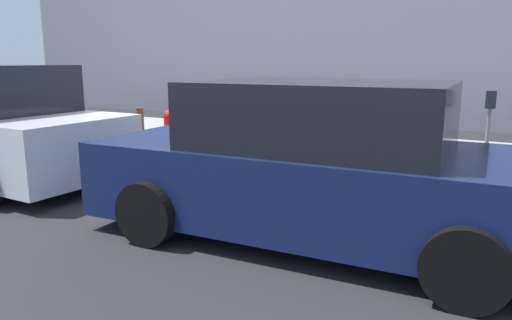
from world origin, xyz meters
TOP-DOWN VIEW (x-y plane):
  - ground_plane at (0.00, 0.00)m, footprint 40.00×40.00m
  - sidewalk_curb at (0.00, -2.50)m, footprint 18.00×5.00m
  - suitcase_teal_0 at (-3.35, -0.51)m, footprint 0.48×0.28m
  - suitcase_olive_1 at (-2.80, -0.50)m, footprint 0.49×0.26m
  - suitcase_red_2 at (-2.26, -0.49)m, footprint 0.47×0.24m
  - suitcase_silver_3 at (-1.76, -0.63)m, footprint 0.39×0.24m
  - suitcase_navy_4 at (-1.28, -0.50)m, footprint 0.44×0.27m
  - suitcase_maroon_5 at (-0.76, -0.62)m, footprint 0.48×0.29m
  - fire_hydrant at (0.20, -0.56)m, footprint 0.39×0.21m
  - bollard_post at (0.72, -0.41)m, footprint 0.13×0.13m
  - parking_meter at (-4.69, -0.81)m, footprint 0.12×0.09m
  - parked_car_navy_0 at (-3.31, 1.48)m, footprint 4.67×2.22m

SIDE VIEW (x-z plane):
  - ground_plane at x=0.00m, z-range 0.00..0.00m
  - sidewalk_curb at x=0.00m, z-range 0.00..0.14m
  - suitcase_silver_3 at x=-1.76m, z-range 0.11..0.67m
  - suitcase_teal_0 at x=-3.35m, z-range 0.11..0.74m
  - suitcase_navy_4 at x=-1.28m, z-range 0.01..0.85m
  - suitcase_red_2 at x=-2.26m, z-range 0.11..0.84m
  - suitcase_olive_1 at x=-2.80m, z-range -0.02..1.03m
  - suitcase_maroon_5 at x=-0.76m, z-range -0.02..1.07m
  - bollard_post at x=0.72m, z-range 0.14..0.98m
  - fire_hydrant at x=0.20m, z-range 0.16..0.98m
  - parked_car_navy_0 at x=-3.31m, z-range -0.05..1.54m
  - parking_meter at x=-4.69m, z-range 0.33..1.60m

